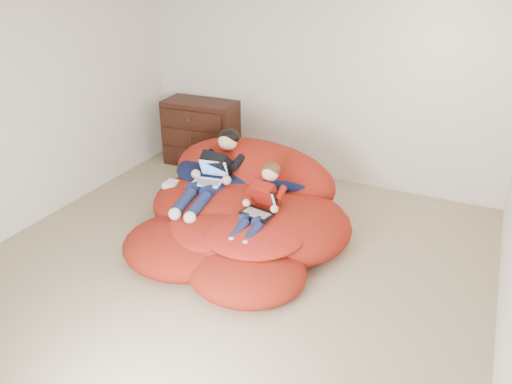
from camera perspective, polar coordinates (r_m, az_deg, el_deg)
name	(u,v)px	position (r m, az deg, el deg)	size (l,w,h in m)	color
room_shell	(230,246)	(5.06, -2.95, -6.18)	(5.10, 5.10, 2.77)	tan
dresser	(201,133)	(7.46, -6.26, 6.75)	(1.09, 0.62, 0.95)	#32170E
beanbag_pile	(241,209)	(5.64, -1.72, -2.00)	(2.47, 2.49, 0.96)	#AA2213
cream_pillow	(239,149)	(6.40, -1.91, 4.97)	(0.43, 0.27, 0.27)	white
older_boy	(215,169)	(5.68, -4.70, 2.61)	(0.38, 1.24, 0.69)	black
younger_boy	(262,200)	(5.11, 0.66, -0.92)	(0.31, 0.90, 0.61)	#9C150D
laptop_white	(210,176)	(5.61, -5.27, 1.83)	(0.35, 0.37, 0.22)	white
laptop_black	(260,206)	(5.10, 0.47, -1.60)	(0.36, 0.37, 0.23)	black
power_adapter	(172,185)	(5.95, -9.56, 0.83)	(0.17, 0.17, 0.06)	white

